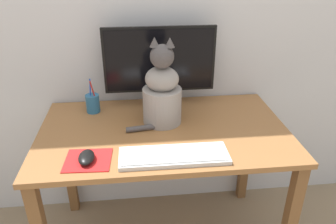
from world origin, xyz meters
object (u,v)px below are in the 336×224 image
(computer_mouse_left, at_px, (86,157))
(pen_cup, at_px, (93,103))
(monitor, at_px, (160,64))
(keyboard, at_px, (174,155))
(cat, at_px, (163,93))

(computer_mouse_left, distance_m, pen_cup, 0.45)
(monitor, xyz_separation_m, keyboard, (0.01, -0.49, -0.22))
(keyboard, relative_size, computer_mouse_left, 4.18)
(computer_mouse_left, relative_size, pen_cup, 0.60)
(cat, bearing_deg, monitor, 101.06)
(computer_mouse_left, relative_size, cat, 0.25)
(cat, height_order, pen_cup, cat)
(computer_mouse_left, height_order, cat, cat)
(monitor, bearing_deg, computer_mouse_left, -124.94)
(keyboard, xyz_separation_m, pen_cup, (-0.36, 0.46, 0.04))
(cat, relative_size, pen_cup, 2.35)
(keyboard, height_order, computer_mouse_left, computer_mouse_left)
(monitor, relative_size, pen_cup, 3.17)
(cat, bearing_deg, pen_cup, 168.67)
(monitor, distance_m, pen_cup, 0.40)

